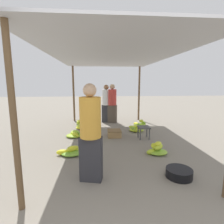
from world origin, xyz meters
The scene contains 18 objects.
ground_plane centered at (0.00, 0.00, 0.00)m, with size 40.00×40.00×0.00m, color gray.
canopy_post_front_left centered at (-1.43, 0.30, 1.18)m, with size 0.08×0.08×2.35m, color brown.
canopy_post_back_left centered at (-1.43, 5.76, 1.18)m, with size 0.08×0.08×2.35m, color brown.
canopy_post_back_right centered at (1.43, 5.76, 1.18)m, with size 0.08×0.08×2.35m, color brown.
canopy_tarp centered at (0.00, 3.03, 2.37)m, with size 3.26×5.86×0.04m, color #B2B2B7.
vendor_foreground centered at (-0.53, 0.93, 0.85)m, with size 0.42×0.42×1.64m.
stool centered at (0.95, 3.06, 0.30)m, with size 0.34×0.34×0.37m.
basin_black centered at (1.01, 0.88, 0.08)m, with size 0.46×0.46×0.15m.
banana_pile_left_0 centered at (-1.04, 2.07, 0.07)m, with size 0.60×0.50×0.21m.
banana_pile_left_1 centered at (-1.04, 5.05, 0.07)m, with size 0.48×0.38×0.19m.
banana_pile_left_2 centered at (-1.00, 4.39, 0.08)m, with size 0.48×0.43×0.22m.
banana_pile_left_3 centered at (-1.12, 3.39, 0.08)m, with size 0.50×0.47×0.23m.
banana_pile_right_0 centered at (0.96, 1.92, 0.11)m, with size 0.52×0.40×0.28m.
banana_pile_right_1 centered at (1.20, 4.59, 0.08)m, with size 0.52×0.49×0.26m.
banana_pile_right_2 centered at (0.90, 3.89, 0.08)m, with size 0.52×0.61×0.22m.
crate_near centered at (0.10, 3.32, 0.11)m, with size 0.42×0.42×0.21m.
shopper_walking_mid centered at (-0.05, 5.40, 0.82)m, with size 0.42×0.42×1.58m.
shopper_walking_far centered at (0.20, 5.27, 0.83)m, with size 0.45×0.45×1.60m.
Camera 1 is at (-0.41, -1.87, 1.65)m, focal length 28.00 mm.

